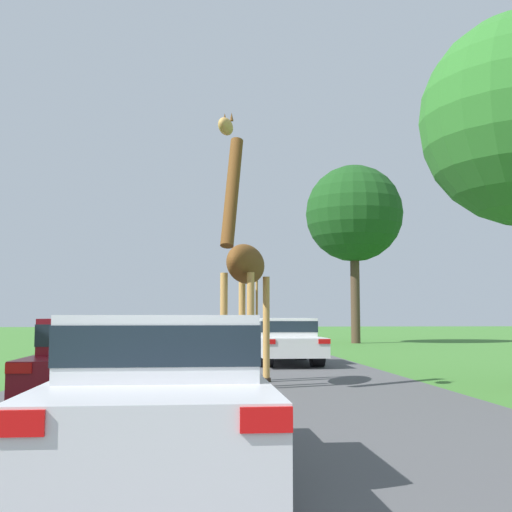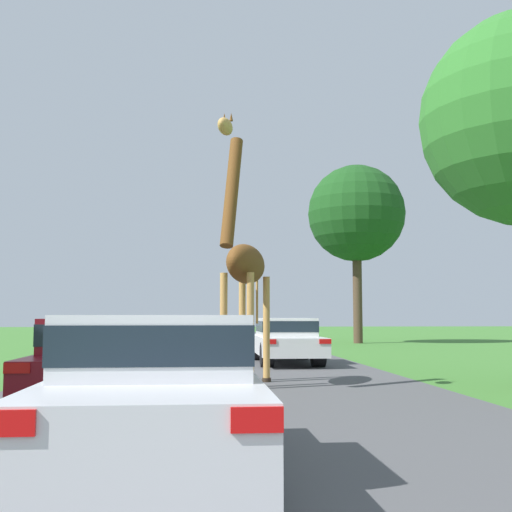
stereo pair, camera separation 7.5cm
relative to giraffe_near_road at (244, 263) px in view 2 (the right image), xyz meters
name	(u,v)px [view 2 (the right image)]	position (x,y,z in m)	size (l,w,h in m)	color
road	(211,345)	(-0.38, 17.35, -2.43)	(8.24, 120.00, 0.00)	#4C4C4F
giraffe_near_road	(244,263)	(0.00, 0.00, 0.00)	(1.31, 2.83, 5.14)	tan
car_lead_maroon	(157,390)	(-1.24, -7.08, -1.69)	(1.71, 3.94, 1.39)	silver
car_queue_right	(286,339)	(1.63, 5.96, -1.72)	(1.75, 4.65, 1.31)	silver
car_queue_left	(143,333)	(-3.02, 11.79, -1.71)	(1.89, 4.08, 1.34)	navy
car_far_ahead	(110,341)	(-3.29, 4.90, -1.74)	(1.79, 4.31, 1.29)	gray
car_verge_right	(101,359)	(-2.42, -2.47, -1.72)	(1.81, 3.96, 1.34)	maroon
tree_left_edge	(356,214)	(7.03, 19.02, 4.13)	(4.94, 4.94, 9.06)	#4C3828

